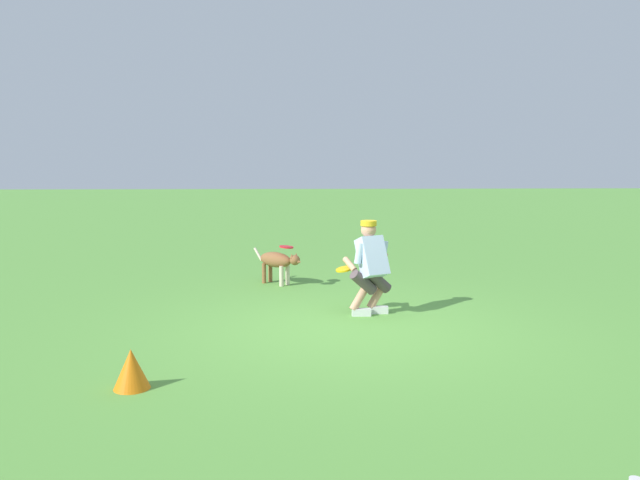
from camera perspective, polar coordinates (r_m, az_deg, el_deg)
name	(u,v)px	position (r m, az deg, el deg)	size (l,w,h in m)	color
ground_plane	(349,328)	(8.51, 2.49, -7.57)	(60.00, 60.00, 0.00)	#5EA041
person	(371,265)	(9.05, 4.38, -2.13)	(0.70, 0.52, 1.29)	silver
dog	(278,261)	(11.14, -3.64, -1.85)	(0.86, 0.77, 0.58)	brown
frisbee_flying	(286,247)	(10.94, -2.91, -0.60)	(0.23, 0.23, 0.02)	red
frisbee_held	(344,269)	(9.20, 2.09, -2.51)	(0.24, 0.24, 0.02)	yellow
training_cone	(131,369)	(6.64, -15.90, -10.60)	(0.35, 0.35, 0.39)	orange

